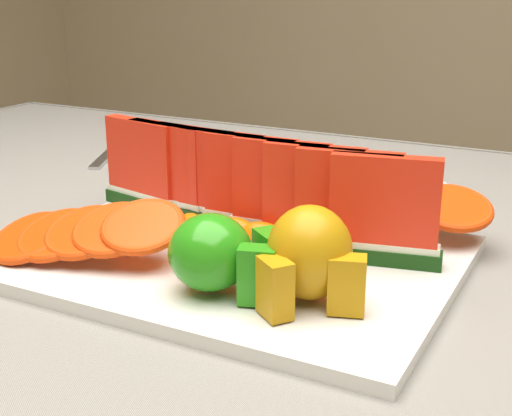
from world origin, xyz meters
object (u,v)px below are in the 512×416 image
Objects in this scene: platter at (234,258)px; fork at (113,153)px; side_plate at (378,191)px; pear_cluster at (310,256)px; apple_cluster at (219,255)px.

platter is 0.47m from fork.
platter is 2.11× the size of fork.
side_plate is at bearing -2.36° from fork.
platter reaches higher than fork.
side_plate is 0.98× the size of fork.
pear_cluster is at bearing -36.71° from fork.
platter is at bearing -100.51° from side_plate.
side_plate is (0.02, 0.35, -0.04)m from apple_cluster.
platter is 4.10× the size of pear_cluster.
side_plate is 0.42m from fork.
side_plate is at bearing 87.14° from apple_cluster.
side_plate is (0.05, 0.27, -0.00)m from platter.
pear_cluster is at bearing -31.69° from platter.
side_plate is at bearing 98.98° from pear_cluster.
apple_cluster is at bearing -68.00° from platter.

